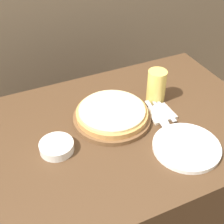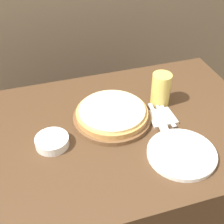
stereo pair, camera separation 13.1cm
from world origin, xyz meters
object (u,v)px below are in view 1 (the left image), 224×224
Objects in this scene: pizza_on_board at (112,115)px; spoon at (165,110)px; side_bowl at (57,147)px; beer_glass at (157,85)px; dinner_knife at (160,112)px; fork at (155,113)px; dinner_plate at (186,147)px.

pizza_on_board is 0.24m from spoon.
pizza_on_board is at bearing 16.36° from side_bowl.
side_bowl is at bearing -163.64° from pizza_on_board.
pizza_on_board is 0.25m from beer_glass.
dinner_knife is at bearing -15.97° from pizza_on_board.
dinner_knife is 0.02m from spoon.
pizza_on_board is 0.19m from fork.
beer_glass is 0.92× the size of spoon.
side_bowl is at bearing -177.68° from spoon.
beer_glass is at bearing 59.34° from fork.
side_bowl reaches higher than dinner_plate.
spoon is at bearing 0.00° from fork.
beer_glass is 0.13m from spoon.
dinner_plate is at bearing -56.12° from pizza_on_board.
side_bowl is 0.47m from dinner_knife.
dinner_knife is (0.02, 0.00, 0.00)m from fork.
beer_glass is at bearing 13.91° from side_bowl.
fork is (-0.01, 0.22, 0.01)m from dinner_plate.
dinner_plate reaches higher than fork.
pizza_on_board reaches higher than spoon.
beer_glass is at bearing 80.43° from dinner_plate.
spoon is (0.05, 0.00, 0.00)m from fork.
dinner_plate is 1.60× the size of spoon.
beer_glass is 0.14m from fork.
dinner_plate is 1.37× the size of dinner_knife.
dinner_plate is 1.98× the size of side_bowl.
side_bowl is 0.45m from fork.
spoon is (0.23, -0.06, -0.01)m from pizza_on_board.
beer_glass is at bearing 83.06° from spoon.
side_bowl is 0.69× the size of dinner_knife.
beer_glass reaches higher than dinner_plate.
dinner_knife is at bearing 85.55° from dinner_plate.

